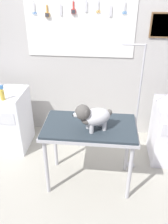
# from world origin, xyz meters

# --- Properties ---
(ground) EXTENTS (4.40, 4.00, 0.04)m
(ground) POSITION_xyz_m (0.00, 0.00, -0.02)
(ground) COLOR #A7A497
(rear_wall_panel) EXTENTS (4.00, 0.11, 2.30)m
(rear_wall_panel) POSITION_xyz_m (0.00, 1.28, 1.17)
(rear_wall_panel) COLOR #B6B3AF
(rear_wall_panel) RESTS_ON ground
(grooming_table) EXTENTS (1.04, 0.59, 0.82)m
(grooming_table) POSITION_xyz_m (0.14, 0.12, 0.73)
(grooming_table) COLOR #B7B7BC
(grooming_table) RESTS_ON ground
(grooming_arm) EXTENTS (0.30, 0.11, 1.63)m
(grooming_arm) POSITION_xyz_m (0.67, 0.44, 0.76)
(grooming_arm) COLOR #B7B7BC
(grooming_arm) RESTS_ON ground
(dog) EXTENTS (0.42, 0.31, 0.31)m
(dog) POSITION_xyz_m (0.17, 0.03, 0.98)
(dog) COLOR silver
(dog) RESTS_ON grooming_table
(counter_left) EXTENTS (0.80, 0.58, 0.87)m
(counter_left) POSITION_xyz_m (-1.22, 0.74, 0.44)
(counter_left) COLOR white
(counter_left) RESTS_ON ground
(conditioner_bottle) EXTENTS (0.06, 0.06, 0.20)m
(conditioner_bottle) POSITION_xyz_m (-1.00, 0.52, 0.96)
(conditioner_bottle) COLOR gold
(conditioner_bottle) RESTS_ON counter_left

